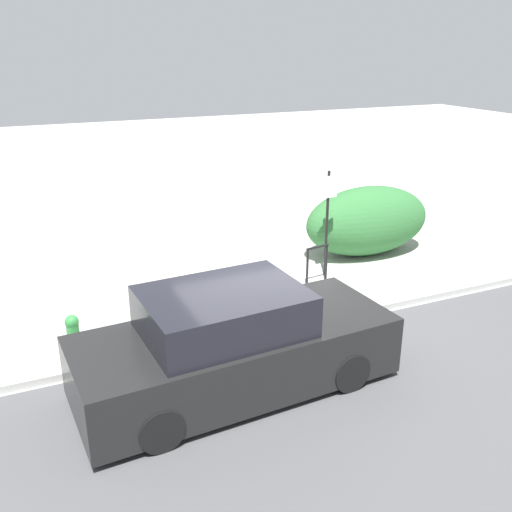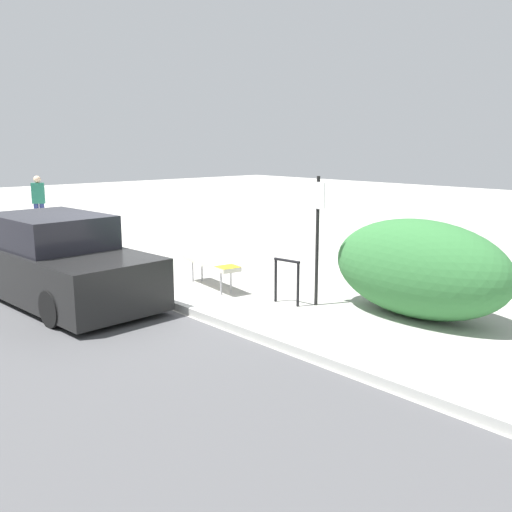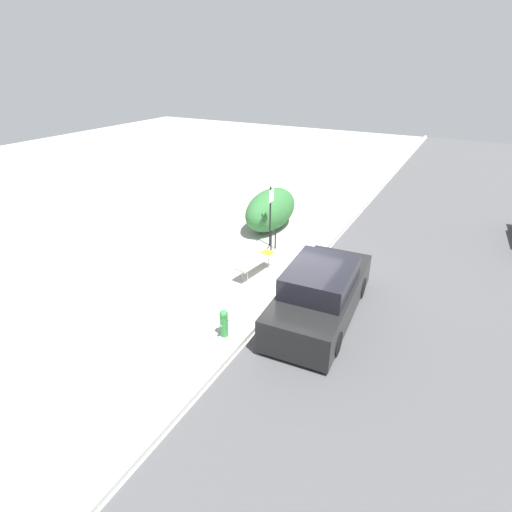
# 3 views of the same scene
# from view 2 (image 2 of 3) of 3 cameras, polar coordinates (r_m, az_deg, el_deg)

# --- Properties ---
(ground_plane) EXTENTS (60.00, 60.00, 0.00)m
(ground_plane) POSITION_cam_2_polar(r_m,az_deg,el_deg) (10.90, -10.64, -4.15)
(ground_plane) COLOR #ADAAA3
(curb) EXTENTS (60.00, 0.20, 0.13)m
(curb) POSITION_cam_2_polar(r_m,az_deg,el_deg) (10.89, -10.65, -3.82)
(curb) COLOR #B7B7B2
(curb) RESTS_ON ground_plane
(bench) EXTENTS (1.71, 0.64, 0.55)m
(bench) POSITION_cam_2_polar(r_m,az_deg,el_deg) (11.40, -4.50, -0.77)
(bench) COLOR #99999E
(bench) RESTS_ON ground_plane
(bike_rack) EXTENTS (0.55, 0.12, 0.83)m
(bike_rack) POSITION_cam_2_polar(r_m,az_deg,el_deg) (10.22, 3.09, -2.09)
(bike_rack) COLOR black
(bike_rack) RESTS_ON ground_plane
(sign_post) EXTENTS (0.36, 0.08, 2.30)m
(sign_post) POSITION_cam_2_polar(r_m,az_deg,el_deg) (10.02, 6.12, 2.73)
(sign_post) COLOR black
(sign_post) RESTS_ON ground_plane
(fire_hydrant) EXTENTS (0.36, 0.22, 0.77)m
(fire_hydrant) POSITION_cam_2_polar(r_m,az_deg,el_deg) (13.69, -15.62, 0.51)
(fire_hydrant) COLOR #338C3F
(fire_hydrant) RESTS_ON ground_plane
(shrub_hedge) EXTENTS (3.20, 1.61, 1.64)m
(shrub_hedge) POSITION_cam_2_polar(r_m,az_deg,el_deg) (9.80, 15.97, -1.20)
(shrub_hedge) COLOR #337038
(shrub_hedge) RESTS_ON ground_plane
(pedestrian) EXTENTS (0.40, 0.46, 1.78)m
(pedestrian) POSITION_cam_2_polar(r_m,az_deg,el_deg) (20.80, -20.92, 5.23)
(pedestrian) COLOR navy
(pedestrian) RESTS_ON ground_plane
(parked_car_near) EXTENTS (4.71, 2.06, 1.58)m
(parked_car_near) POSITION_cam_2_polar(r_m,az_deg,el_deg) (11.09, -19.36, -0.63)
(parked_car_near) COLOR black
(parked_car_near) RESTS_ON ground_plane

